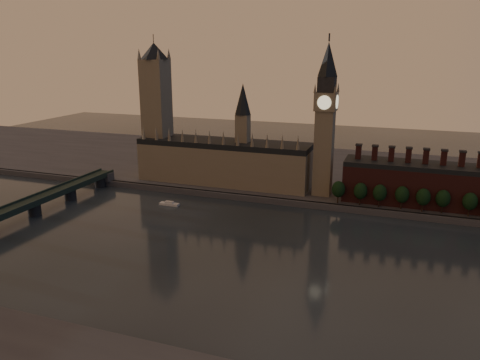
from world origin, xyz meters
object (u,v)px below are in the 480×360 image
at_px(big_ben, 325,118).
at_px(river_boat, 169,204).
at_px(victoria_tower, 157,106).
at_px(westminster_bridge, 9,214).

height_order(big_ben, river_boat, big_ben).
relative_size(victoria_tower, big_ben, 1.01).
bearing_deg(westminster_bridge, big_ben, 34.33).
bearing_deg(westminster_bridge, victoria_tower, 73.44).
xyz_separation_m(big_ben, westminster_bridge, (-165.00, -112.70, -49.39)).
bearing_deg(victoria_tower, westminster_bridge, -106.56).
xyz_separation_m(victoria_tower, river_boat, (35.76, -51.79, -58.05)).
bearing_deg(big_ben, river_boat, -153.59).
relative_size(big_ben, river_boat, 7.89).
distance_m(big_ben, westminster_bridge, 205.83).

